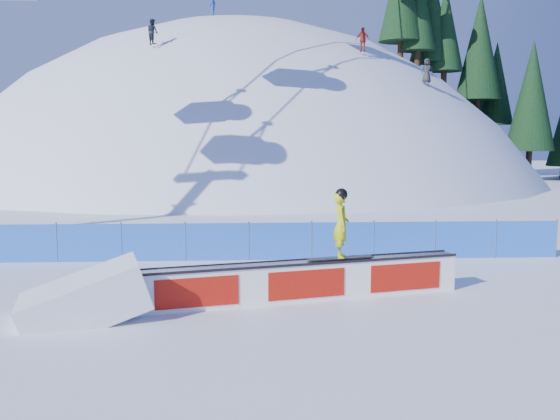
{
  "coord_description": "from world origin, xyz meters",
  "views": [
    {
      "loc": [
        1.02,
        -15.04,
        3.97
      ],
      "look_at": [
        1.84,
        1.39,
        1.98
      ],
      "focal_mm": 40.0,
      "sensor_mm": 36.0,
      "label": 1
    }
  ],
  "objects": [
    {
      "name": "rail_box",
      "position": [
        2.31,
        -0.4,
        0.48
      ],
      "size": [
        7.93,
        2.53,
        0.96
      ],
      "rotation": [
        0.0,
        0.0,
        0.25
      ],
      "color": "white",
      "rests_on": "ground"
    },
    {
      "name": "treeline",
      "position": [
        23.73,
        41.18,
        9.3
      ],
      "size": [
        25.33,
        11.9,
        20.49
      ],
      "color": "#2F1F13",
      "rests_on": "ground"
    },
    {
      "name": "safety_fence",
      "position": [
        0.0,
        4.5,
        0.6
      ],
      "size": [
        22.05,
        0.05,
        1.3
      ],
      "color": "blue",
      "rests_on": "ground"
    },
    {
      "name": "ground",
      "position": [
        0.0,
        0.0,
        0.0
      ],
      "size": [
        160.0,
        160.0,
        0.0
      ],
      "primitive_type": "plane",
      "color": "white",
      "rests_on": "ground"
    },
    {
      "name": "snowboarder",
      "position": [
        3.25,
        -0.16,
        1.81
      ],
      "size": [
        1.67,
        0.7,
        1.73
      ],
      "rotation": [
        0.0,
        0.0,
        1.52
      ],
      "color": "black",
      "rests_on": "rail_box"
    },
    {
      "name": "snow_ramp",
      "position": [
        -2.56,
        -1.64,
        0.0
      ],
      "size": [
        3.15,
        2.39,
        1.75
      ],
      "primitive_type": null,
      "rotation": [
        0.0,
        -0.31,
        0.25
      ],
      "color": "white",
      "rests_on": "ground"
    },
    {
      "name": "distant_skiers",
      "position": [
        2.69,
        30.53,
        11.3
      ],
      "size": [
        19.39,
        10.02,
        7.51
      ],
      "color": "black",
      "rests_on": "ground"
    },
    {
      "name": "snow_hill",
      "position": [
        0.0,
        42.0,
        -18.0
      ],
      "size": [
        64.0,
        64.0,
        64.0
      ],
      "color": "silver",
      "rests_on": "ground"
    }
  ]
}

